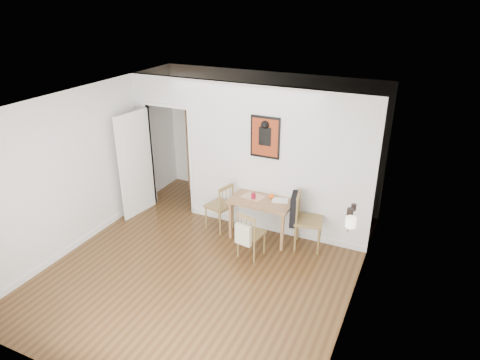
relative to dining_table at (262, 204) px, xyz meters
The scene contains 15 objects.
ground 1.36m from the dining_table, 113.16° to the right, with size 5.20×5.20×0.00m, color brown.
room_shell 0.80m from the dining_table, 146.75° to the left, with size 5.20×5.20×5.20m.
dining_table is the anchor object (origin of this frame).
chair_left 0.83m from the dining_table, behind, with size 0.55×0.55×0.89m.
chair_right 0.82m from the dining_table, ahead, with size 0.64×0.58×0.98m.
chair_front 0.68m from the dining_table, 84.25° to the right, with size 0.46×0.50×0.80m.
bookshelf 2.18m from the dining_table, 145.06° to the left, with size 0.75×0.30×1.78m.
fireplace 1.89m from the dining_table, 26.73° to the right, with size 0.45×1.25×1.16m.
red_glass 0.21m from the dining_table, 165.77° to the right, with size 0.08×0.08×0.10m, color maroon.
orange_fruit 0.21m from the dining_table, 39.63° to the left, with size 0.09×0.09×0.09m, color #FF620D.
placemat 0.21m from the dining_table, behind, with size 0.36×0.27×0.00m, color beige.
notebook 0.32m from the dining_table, 14.74° to the left, with size 0.27×0.20×0.01m, color white.
mantel_lamp 2.17m from the dining_table, 35.75° to the right, with size 0.13×0.13×0.21m.
ceramic_jar_a 1.86m from the dining_table, 25.95° to the right, with size 0.09×0.09×0.11m, color black.
ceramic_jar_b 1.80m from the dining_table, 20.24° to the right, with size 0.07×0.07×0.09m, color black.
Camera 1 is at (2.86, -4.97, 3.98)m, focal length 32.00 mm.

